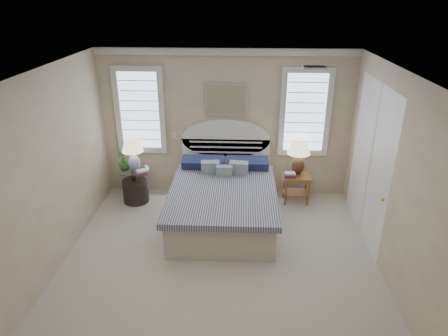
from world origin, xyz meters
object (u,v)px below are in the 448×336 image
nightstand_right (296,182)px  lamp_right (299,152)px  side_table_left (135,181)px  floor_pot (136,191)px  lamp_left (133,150)px  bed (223,199)px

nightstand_right → lamp_right: size_ratio=0.79×
side_table_left → lamp_right: bearing=3.6°
nightstand_right → floor_pot: nightstand_right is taller
side_table_left → lamp_left: 0.62m
side_table_left → lamp_right: lamp_right is taller
nightstand_right → floor_pot: bearing=-177.4°
floor_pot → lamp_right: 3.04m
bed → side_table_left: (-1.65, 0.59, 0.00)m
bed → floor_pot: bed is taller
nightstand_right → lamp_left: bearing=-177.7°
lamp_left → side_table_left: bearing=147.9°
bed → lamp_right: 1.62m
nightstand_right → lamp_left: (-2.92, -0.12, 0.62)m
lamp_left → nightstand_right: bearing=2.3°
floor_pot → side_table_left: bearing=109.2°
bed → side_table_left: bearing=160.3°
side_table_left → floor_pot: (0.01, -0.03, -0.18)m
nightstand_right → lamp_right: bearing=83.6°
lamp_left → lamp_right: lamp_left is taller
nightstand_right → floor_pot: 2.95m
bed → side_table_left: 1.75m
side_table_left → nightstand_right: (2.95, 0.10, -0.00)m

